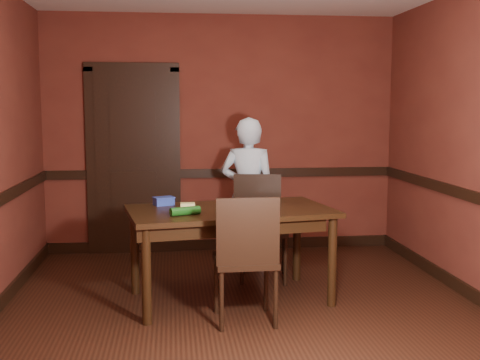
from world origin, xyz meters
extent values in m
cube|color=black|center=(0.00, 0.00, 0.00)|extent=(4.00, 4.50, 0.01)
cube|color=maroon|center=(0.00, 2.25, 1.35)|extent=(4.00, 0.02, 2.70)
cube|color=maroon|center=(0.00, -2.25, 1.35)|extent=(4.00, 0.02, 2.70)
cube|color=black|center=(0.00, 2.23, 0.90)|extent=(4.00, 0.03, 0.10)
cube|color=black|center=(0.00, 2.23, 0.06)|extent=(4.00, 0.03, 0.12)
cube|color=black|center=(1.99, 0.00, 0.06)|extent=(0.03, 4.50, 0.12)
cube|color=black|center=(-1.00, 2.21, 1.02)|extent=(0.85, 0.04, 2.05)
cube|color=black|center=(-1.48, 2.23, 1.02)|extent=(0.10, 0.06, 2.15)
cube|color=black|center=(-0.52, 2.23, 1.02)|extent=(0.10, 0.06, 2.15)
cube|color=black|center=(-1.00, 2.23, 2.10)|extent=(1.05, 0.06, 0.10)
cube|color=black|center=(-0.08, 0.39, 0.40)|extent=(1.84, 1.23, 0.80)
imported|color=silver|center=(0.20, 1.39, 0.78)|extent=(0.65, 0.53, 1.56)
cylinder|color=white|center=(-0.01, 0.32, 0.81)|extent=(0.26, 0.26, 0.01)
cube|color=#A78551|center=(-0.01, 0.32, 0.82)|extent=(0.12, 0.11, 0.02)
ellipsoid|color=#288D2C|center=(-0.01, 0.32, 0.84)|extent=(0.11, 0.10, 0.02)
cylinder|color=#B3110D|center=(-0.03, 0.34, 0.86)|extent=(0.04, 0.04, 0.01)
cylinder|color=#B3110D|center=(0.02, 0.31, 0.86)|extent=(0.04, 0.04, 0.01)
cylinder|color=#78AC5B|center=(-0.04, 0.30, 0.86)|extent=(0.03, 0.03, 0.01)
cylinder|color=#78AC5B|center=(0.02, 0.35, 0.86)|extent=(0.03, 0.03, 0.01)
cylinder|color=#78AC5B|center=(-0.01, 0.32, 0.86)|extent=(0.03, 0.03, 0.01)
cylinder|color=#5D9342|center=(0.21, 0.22, 0.84)|extent=(0.07, 0.07, 0.07)
cylinder|color=#B6B6B0|center=(0.21, 0.22, 0.88)|extent=(0.07, 0.07, 0.01)
cylinder|color=white|center=(-0.44, 0.42, 0.80)|extent=(0.16, 0.16, 0.01)
cube|color=#EDE781|center=(-0.44, 0.42, 0.83)|extent=(0.12, 0.08, 0.04)
cube|color=#2E47B4|center=(-0.65, 0.64, 0.83)|extent=(0.20, 0.16, 0.06)
cube|color=#2E47B4|center=(-0.65, 0.64, 0.87)|extent=(0.21, 0.18, 0.01)
cylinder|color=#144913|center=(-0.47, 0.12, 0.83)|extent=(0.26, 0.15, 0.07)
camera|label=1|loc=(-0.57, -4.64, 1.67)|focal=45.00mm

